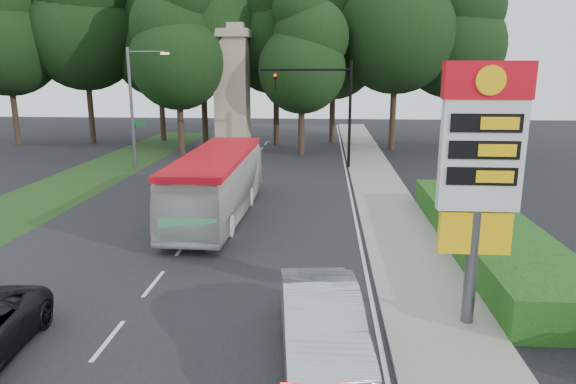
# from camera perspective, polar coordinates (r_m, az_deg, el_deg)

# --- Properties ---
(ground) EXTENTS (120.00, 120.00, 0.00)m
(ground) POSITION_cam_1_polar(r_m,az_deg,el_deg) (13.76, -20.18, -16.34)
(ground) COLOR black
(ground) RESTS_ON ground
(road_surface) EXTENTS (14.00, 80.00, 0.02)m
(road_surface) POSITION_cam_1_polar(r_m,az_deg,el_deg) (24.33, -8.74, -2.49)
(road_surface) COLOR black
(road_surface) RESTS_ON ground
(sidewalk_right) EXTENTS (3.00, 80.00, 0.12)m
(sidewalk_right) POSITION_cam_1_polar(r_m,az_deg,el_deg) (23.93, 11.54, -2.76)
(sidewalk_right) COLOR gray
(sidewalk_right) RESTS_ON ground
(grass_verge_left) EXTENTS (5.00, 50.00, 0.02)m
(grass_verge_left) POSITION_cam_1_polar(r_m,az_deg,el_deg) (33.06, -22.66, 0.87)
(grass_verge_left) COLOR #193814
(grass_verge_left) RESTS_ON ground
(hedge) EXTENTS (3.00, 14.00, 1.20)m
(hedge) POSITION_cam_1_polar(r_m,az_deg,el_deg) (20.68, 21.30, -4.47)
(hedge) COLOR #174612
(hedge) RESTS_ON ground
(gas_station_pylon) EXTENTS (2.10, 0.45, 6.85)m
(gas_station_pylon) POSITION_cam_1_polar(r_m,az_deg,el_deg) (13.53, 20.65, 3.24)
(gas_station_pylon) COLOR #59595E
(gas_station_pylon) RESTS_ON ground
(traffic_signal_mast) EXTENTS (6.10, 0.35, 7.20)m
(traffic_signal_mast) POSITION_cam_1_polar(r_m,az_deg,el_deg) (34.84, 4.74, 10.22)
(traffic_signal_mast) COLOR black
(traffic_signal_mast) RESTS_ON ground
(streetlight_signs) EXTENTS (2.75, 0.98, 8.00)m
(streetlight_signs) POSITION_cam_1_polar(r_m,az_deg,el_deg) (35.11, -16.69, 9.35)
(streetlight_signs) COLOR #59595E
(streetlight_signs) RESTS_ON ground
(monument) EXTENTS (3.00, 3.00, 10.05)m
(monument) POSITION_cam_1_polar(r_m,az_deg,el_deg) (41.47, -6.21, 11.31)
(monument) COLOR tan
(monument) RESTS_ON ground
(tree_far_west) EXTENTS (8.96, 8.96, 17.60)m
(tree_far_west) POSITION_cam_1_polar(r_m,az_deg,el_deg) (51.78, -29.06, 16.37)
(tree_far_west) COLOR #2D2116
(tree_far_west) RESTS_ON ground
(tree_west_mid) EXTENTS (9.80, 9.80, 19.25)m
(tree_west_mid) POSITION_cam_1_polar(r_m,az_deg,el_deg) (50.77, -21.93, 18.29)
(tree_west_mid) COLOR #2D2116
(tree_west_mid) RESTS_ON ground
(tree_west_near) EXTENTS (8.40, 8.40, 16.50)m
(tree_west_near) POSITION_cam_1_polar(r_m,az_deg,el_deg) (50.30, -14.29, 16.96)
(tree_west_near) COLOR #2D2116
(tree_west_near) RESTS_ON ground
(tree_center_left) EXTENTS (10.08, 10.08, 19.80)m
(tree_center_left) POSITION_cam_1_polar(r_m,az_deg,el_deg) (45.31, -9.71, 20.15)
(tree_center_left) COLOR #2D2116
(tree_center_left) RESTS_ON ground
(tree_center_right) EXTENTS (9.24, 9.24, 18.15)m
(tree_center_right) POSITION_cam_1_polar(r_m,az_deg,el_deg) (46.20, -1.37, 18.94)
(tree_center_right) COLOR #2D2116
(tree_center_right) RESTS_ON ground
(tree_east_near) EXTENTS (8.12, 8.12, 15.95)m
(tree_east_near) POSITION_cam_1_polar(r_m,az_deg,el_deg) (47.89, 5.12, 17.10)
(tree_east_near) COLOR #2D2116
(tree_east_near) RESTS_ON ground
(tree_east_mid) EXTENTS (9.52, 9.52, 18.70)m
(tree_east_mid) POSITION_cam_1_polar(r_m,az_deg,el_deg) (44.40, 12.10, 19.32)
(tree_east_mid) COLOR #2D2116
(tree_east_mid) RESTS_ON ground
(tree_far_east) EXTENTS (8.68, 8.68, 17.05)m
(tree_far_east) POSITION_cam_1_polar(r_m,az_deg,el_deg) (47.16, 18.01, 17.39)
(tree_far_east) COLOR #2D2116
(tree_far_east) RESTS_ON ground
(tree_monument_left) EXTENTS (7.28, 7.28, 14.30)m
(tree_monument_left) POSITION_cam_1_polar(r_m,az_deg,el_deg) (41.42, -12.27, 16.03)
(tree_monument_left) COLOR #2D2116
(tree_monument_left) RESTS_ON ground
(tree_monument_right) EXTENTS (6.72, 6.72, 13.20)m
(tree_monument_right) POSITION_cam_1_polar(r_m,az_deg,el_deg) (40.35, 1.55, 15.44)
(tree_monument_right) COLOR #2D2116
(tree_monument_right) RESTS_ON ground
(transit_bus) EXTENTS (2.74, 10.76, 2.98)m
(transit_bus) POSITION_cam_1_polar(r_m,az_deg,el_deg) (23.57, -7.84, 0.74)
(transit_bus) COLOR silver
(transit_bus) RESTS_ON ground
(sedan_silver) EXTENTS (2.38, 5.35, 1.71)m
(sedan_silver) POSITION_cam_1_polar(r_m,az_deg,el_deg) (12.44, 3.75, -14.33)
(sedan_silver) COLOR #ABADB3
(sedan_silver) RESTS_ON ground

